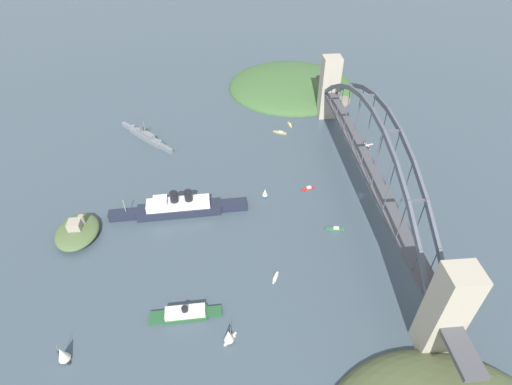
# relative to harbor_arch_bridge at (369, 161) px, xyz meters

# --- Properties ---
(ground_plane) EXTENTS (1400.00, 1400.00, 0.00)m
(ground_plane) POSITION_rel_harbor_arch_bridge_xyz_m (-0.00, 0.00, -30.59)
(ground_plane) COLOR #3D4C56
(harbor_arch_bridge) EXTENTS (302.01, 16.26, 72.01)m
(harbor_arch_bridge) POSITION_rel_harbor_arch_bridge_xyz_m (0.00, 0.00, 0.00)
(harbor_arch_bridge) COLOR #ADA38E
(harbor_arch_bridge) RESTS_ON ground
(headland_east_shore) EXTENTS (132.74, 135.39, 25.60)m
(headland_east_shore) POSITION_rel_harbor_arch_bridge_xyz_m (183.65, 21.75, -30.59)
(headland_east_shore) COLOR #3D6033
(headland_east_shore) RESTS_ON ground
(ocean_liner) EXTENTS (14.79, 96.00, 19.19)m
(ocean_liner) POSITION_rel_harbor_arch_bridge_xyz_m (-8.34, 132.74, -25.07)
(ocean_liner) COLOR #1E2333
(ocean_liner) RESTS_ON ground
(naval_cruiser) EXTENTS (52.72, 50.48, 17.59)m
(naval_cruiser) POSITION_rel_harbor_arch_bridge_xyz_m (92.30, 168.39, -27.45)
(naval_cruiser) COLOR slate
(naval_cruiser) RESTS_ON ground
(harbor_ferry_steamer) EXTENTS (9.51, 39.44, 7.48)m
(harbor_ferry_steamer) POSITION_rel_harbor_arch_bridge_xyz_m (-91.89, 125.49, -28.37)
(harbor_ferry_steamer) COLOR #23512D
(harbor_ferry_steamer) RESTS_ON ground
(fort_island_mid_harbor) EXTENTS (35.21, 27.49, 13.53)m
(fort_island_mid_harbor) POSITION_rel_harbor_arch_bridge_xyz_m (-24.41, 198.59, -26.50)
(fort_island_mid_harbor) COLOR #4C6038
(fort_island_mid_harbor) RESTS_ON ground
(seaplane_taxiing_near_bridge) EXTENTS (8.81, 10.54, 4.97)m
(seaplane_taxiing_near_bridge) POSITION_rel_harbor_arch_bridge_xyz_m (60.82, -22.58, -28.44)
(seaplane_taxiing_near_bridge) COLOR #B7B7B2
(seaplane_taxiing_near_bridge) RESTS_ON ground
(small_boat_0) EXTENTS (7.15, 11.97, 1.91)m
(small_boat_0) POSITION_rel_harbor_arch_bridge_xyz_m (91.78, 48.28, -29.90)
(small_boat_0) COLOR gold
(small_boat_0) RESTS_ON ground
(small_boat_1) EXTENTS (9.93, 2.96, 2.07)m
(small_boat_1) POSITION_rel_harbor_arch_bridge_xyz_m (104.85, 37.58, -29.86)
(small_boat_1) COLOR gold
(small_boat_1) RESTS_ON ground
(small_boat_2) EXTENTS (8.25, 4.62, 2.14)m
(small_boat_2) POSITION_rel_harbor_arch_bridge_xyz_m (-70.67, 73.16, -29.81)
(small_boat_2) COLOR silver
(small_boat_2) RESTS_ON ground
(small_boat_3) EXTENTS (9.13, 9.31, 11.45)m
(small_boat_3) POSITION_rel_harbor_arch_bridge_xyz_m (-111.69, 184.07, -25.31)
(small_boat_3) COLOR black
(small_boat_3) RESTS_ON ground
(small_boat_4) EXTENTS (7.23, 4.85, 7.71)m
(small_boat_4) POSITION_rel_harbor_arch_bridge_xyz_m (4.45, 71.59, -26.98)
(small_boat_4) COLOR #234C8C
(small_boat_4) RESTS_ON ground
(small_boat_5) EXTENTS (8.38, 8.01, 10.85)m
(small_boat_5) POSITION_rel_harbor_arch_bridge_xyz_m (-108.92, 102.26, -25.57)
(small_boat_5) COLOR silver
(small_boat_5) RESTS_ON ground
(small_boat_6) EXTENTS (3.94, 12.40, 2.21)m
(small_boat_6) POSITION_rel_harbor_arch_bridge_xyz_m (-34.08, 28.28, -29.77)
(small_boat_6) COLOR #2D6B3D
(small_boat_6) RESTS_ON ground
(small_boat_7) EXTENTS (4.73, 11.23, 2.14)m
(small_boat_7) POSITION_rel_harbor_arch_bridge_xyz_m (10.10, 38.11, -29.85)
(small_boat_7) COLOR #B2231E
(small_boat_7) RESTS_ON ground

